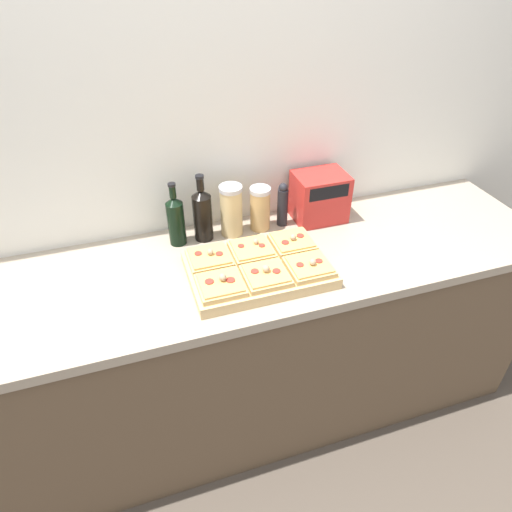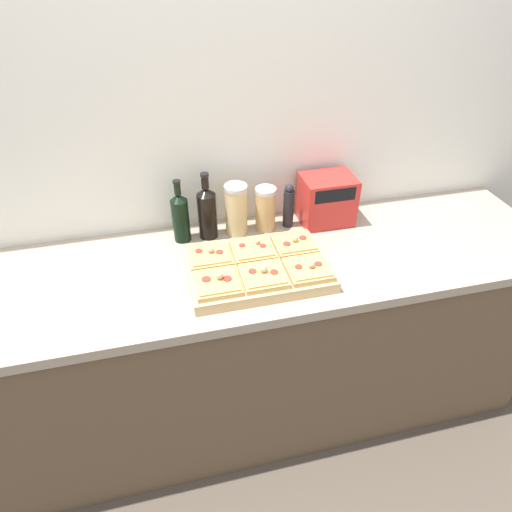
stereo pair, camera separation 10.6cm
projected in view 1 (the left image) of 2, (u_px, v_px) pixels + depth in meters
The scene contains 16 objects.
ground_plane at pixel (261, 467), 2.06m from camera, with size 12.00×12.00×0.00m, color #4C4238.
wall_back at pixel (210, 149), 1.83m from camera, with size 6.00×0.06×2.50m.
kitchen_counter at pixel (239, 346), 2.03m from camera, with size 2.63×0.67×0.92m.
cutting_board at pixel (259, 270), 1.69m from camera, with size 0.52×0.35×0.04m, color tan.
pizza_slice_back_left at pixel (209, 258), 1.69m from camera, with size 0.16×0.15×0.05m.
pizza_slice_back_center at pixel (252, 250), 1.73m from camera, with size 0.16×0.15×0.05m.
pizza_slice_back_right at pixel (292, 242), 1.78m from camera, with size 0.16×0.15×0.05m.
pizza_slice_front_left at pixel (220, 285), 1.57m from camera, with size 0.16×0.15×0.05m.
pizza_slice_front_center at pixel (266, 275), 1.61m from camera, with size 0.16×0.15×0.05m.
pizza_slice_front_right at pixel (309, 266), 1.65m from camera, with size 0.16×0.15×0.05m.
olive_oil_bottle at pixel (176, 219), 1.81m from camera, with size 0.07×0.07×0.27m.
wine_bottle at pixel (202, 214), 1.83m from camera, with size 0.08×0.08×0.29m.
grain_jar_tall at pixel (231, 210), 1.86m from camera, with size 0.09×0.09×0.22m.
grain_jar_short at pixel (260, 208), 1.90m from camera, with size 0.09×0.09×0.19m.
pepper_mill at pixel (283, 205), 1.93m from camera, with size 0.04×0.04×0.20m.
toaster_oven at pixel (320, 197), 1.97m from camera, with size 0.24×0.17×0.21m.
Camera 1 is at (-0.36, -1.03, 1.99)m, focal length 32.00 mm.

